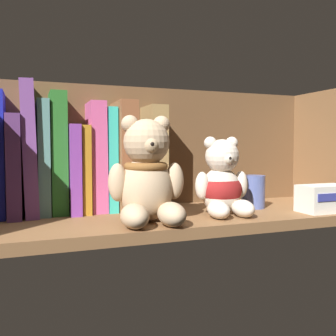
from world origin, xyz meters
TOP-DOWN VIEW (x-y plane):
  - shelf_board at (0.00, 0.00)cm, footprint 75.61×25.16cm
  - shelf_back_panel at (0.00, 13.18)cm, footprint 78.01×1.20cm
  - shelf_side_panel_right at (38.60, 0.00)cm, footprint 1.60×27.56cm
  - book_2 at (-31.42, 9.30)cm, footprint 2.09×11.46cm
  - book_3 at (-28.96, 9.30)cm, footprint 2.49×14.62cm
  - book_4 at (-26.31, 9.30)cm, footprint 3.06×13.06cm
  - book_5 at (-23.83, 9.30)cm, footprint 2.16×10.73cm
  - book_6 at (-21.06, 9.30)cm, footprint 2.98×9.70cm
  - book_7 at (-18.32, 9.30)cm, footprint 2.09×12.40cm
  - book_8 at (-16.23, 9.30)cm, footprint 1.69×11.17cm
  - book_9 at (-13.68, 9.30)cm, footprint 3.20×9.58cm
  - book_10 at (-11.06, 9.30)cm, footprint 1.81×10.02cm
  - book_11 at (-8.25, 9.30)cm, footprint 3.40×13.79cm
  - book_12 at (-4.94, 9.30)cm, footprint 2.83×13.35cm
  - book_13 at (-1.56, 9.30)cm, footprint 3.52×10.21cm
  - teddy_bear_larger at (-7.52, -5.64)cm, footprint 13.49×13.77cm
  - teddy_bear_smaller at (8.13, -3.57)cm, footprint 10.89×11.39cm
  - pillar_candle at (18.03, 0.93)cm, footprint 5.01×5.01cm
  - small_product_box at (28.69, -8.24)cm, footprint 10.24×6.00cm

SIDE VIEW (x-z plane):
  - shelf_board at x=0.00cm, z-range 0.00..2.00cm
  - small_product_box at x=28.69cm, z-range 2.00..7.37cm
  - pillar_candle at x=18.03cm, z-range 2.00..8.92cm
  - teddy_bear_smaller at x=8.13cm, z-range 0.40..15.32cm
  - book_12 at x=-4.94cm, z-range 2.00..17.23cm
  - teddy_bear_larger at x=-7.52cm, z-range 0.66..19.04cm
  - book_8 at x=-16.23cm, z-range 2.00..19.05cm
  - book_7 at x=-18.32cm, z-range 2.00..19.17cm
  - book_3 at x=-28.96cm, z-range 2.00..20.74cm
  - book_10 at x=-11.06cm, z-range 2.00..22.68cm
  - book_13 at x=-1.56cm, z-range 2.00..23.47cm
  - book_5 at x=-23.83cm, z-range 2.00..23.68cm
  - book_9 at x=-13.68cm, z-range 1.99..23.79cm
  - book_11 at x=-8.25cm, z-range 2.00..24.00cm
  - book_2 at x=-31.42cm, z-range 2.00..24.90cm
  - book_6 at x=-21.06cm, z-range 2.00..25.34cm
  - shelf_back_panel at x=0.00cm, z-range 0.00..27.95cm
  - shelf_side_panel_right at x=38.60cm, z-range 0.00..27.95cm
  - book_4 at x=-26.31cm, z-range 1.97..26.89cm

